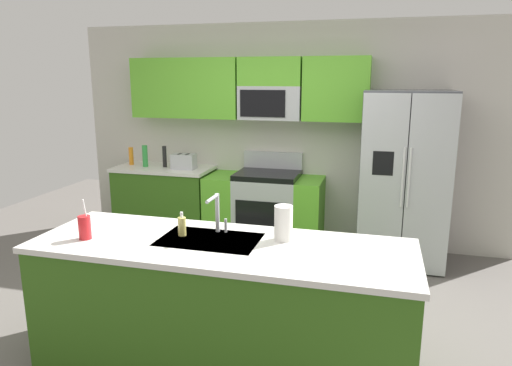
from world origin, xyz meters
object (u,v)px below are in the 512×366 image
bottle_green (145,156)px  soap_dispenser (182,226)px  refrigerator (404,179)px  drink_cup_red (85,227)px  toaster (184,161)px  sink_faucet (217,210)px  pepper_mill (165,157)px  paper_towel_roll (283,223)px  range_oven (264,210)px  bottle_orange (131,156)px

bottle_green → soap_dispenser: 2.69m
refrigerator → drink_cup_red: bearing=-131.5°
refrigerator → drink_cup_red: 3.28m
drink_cup_red → soap_dispenser: bearing=21.2°
toaster → sink_faucet: bearing=-60.8°
refrigerator → soap_dispenser: (-1.56, -2.22, 0.04)m
toaster → pepper_mill: (-0.28, 0.05, 0.04)m
paper_towel_roll → pepper_mill: bearing=131.5°
refrigerator → paper_towel_roll: size_ratio=7.71×
range_oven → sink_faucet: sink_faucet is taller
range_oven → toaster: range_oven is taller
refrigerator → bottle_orange: 3.28m
range_oven → drink_cup_red: drink_cup_red is taller
refrigerator → pepper_mill: bearing=178.6°
sink_faucet → soap_dispenser: (-0.22, -0.12, -0.10)m
refrigerator → sink_faucet: size_ratio=6.56×
range_oven → bottle_orange: bottle_orange is taller
toaster → paper_towel_roll: size_ratio=1.17×
toaster → paper_towel_roll: bearing=-52.1°
range_oven → bottle_orange: (-1.74, 0.03, 0.57)m
sink_faucet → soap_dispenser: sink_faucet is taller
sink_faucet → bottle_green: bearing=128.7°
bottle_orange → refrigerator: bearing=-1.8°
bottle_orange → drink_cup_red: (1.11, -2.56, -0.03)m
sink_faucet → toaster: bearing=119.2°
toaster → sink_faucet: sink_faucet is taller
sink_faucet → drink_cup_red: size_ratio=1.00×
sink_faucet → paper_towel_roll: bearing=-2.7°
range_oven → paper_towel_roll: (0.68, -2.20, 0.58)m
sink_faucet → range_oven: bearing=95.2°
pepper_mill → soap_dispenser: 2.60m
soap_dispenser → paper_towel_roll: paper_towel_roll is taller
bottle_green → drink_cup_red: drink_cup_red is taller
drink_cup_red → pepper_mill: bearing=104.1°
refrigerator → pepper_mill: refrigerator is taller
range_oven → sink_faucet: size_ratio=4.82×
drink_cup_red → soap_dispenser: 0.65m
refrigerator → sink_faucet: 2.50m
soap_dispenser → toaster: bearing=113.4°
bottle_orange → sink_faucet: bearing=-48.7°
sink_faucet → drink_cup_red: same height
pepper_mill → bottle_orange: bearing=176.1°
drink_cup_red → soap_dispenser: drink_cup_red is taller
toaster → soap_dispenser: toaster is taller
drink_cup_red → soap_dispenser: (0.61, 0.24, -0.01)m
bottle_green → bottle_orange: bearing=162.2°
drink_cup_red → bottle_orange: bearing=113.5°
toaster → soap_dispenser: (0.97, -2.24, -0.02)m
range_oven → paper_towel_roll: bearing=-72.8°
refrigerator → drink_cup_red: size_ratio=6.56×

